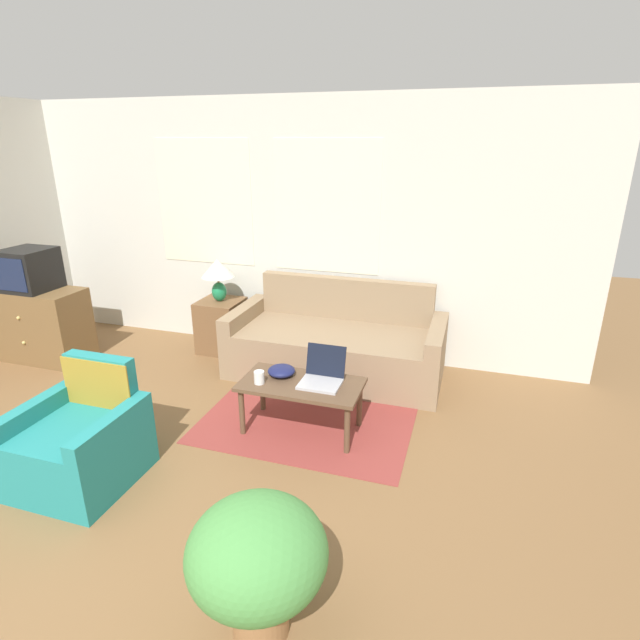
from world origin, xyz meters
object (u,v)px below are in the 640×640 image
Objects in this scene: television at (29,269)px; snack_bowl at (281,371)px; couch at (337,346)px; armchair at (83,443)px; table_lamp at (218,272)px; cup_navy at (259,377)px; coffee_table at (301,389)px; potted_plant at (257,558)px; laptop at (322,375)px.

television reaches higher than snack_bowl.
couch reaches higher than armchair.
snack_bowl is at bearing -8.39° from television.
table_lamp reaches higher than cup_navy.
couch is 2.58× the size of armchair.
couch is 1.48m from table_lamp.
coffee_table is at bearing -88.73° from couch.
table_lamp is at bearing 120.82° from potted_plant.
cup_navy is 0.21m from snack_bowl.
armchair is 1.57m from coffee_table.
television is at bearing 147.56° from potted_plant.
snack_bowl is (1.17, -1.19, -0.42)m from table_lamp.
couch is 1.07m from snack_bowl.
laptop reaches higher than snack_bowl.
armchair is 1.74m from laptop.
laptop reaches higher than cup_navy.
table_lamp is 3.47m from potted_plant.
snack_bowl is at bearing 46.41° from armchair.
cup_navy is (-0.46, -0.17, -0.01)m from laptop.
armchair is at bearing -135.50° from cup_navy.
potted_plant is (3.45, -2.19, -0.53)m from television.
television is (-3.03, -0.62, 0.69)m from couch.
couch is at bearing 98.52° from potted_plant.
couch is 2.85m from potted_plant.
television is at bearing 170.79° from coffee_table.
table_lamp is (-0.16, 2.26, 0.62)m from armchair.
snack_bowl is at bearing -45.28° from table_lamp.
table_lamp is at bearing 127.89° from cup_navy.
laptop is at bearing 20.21° from cup_navy.
table_lamp reaches higher than snack_bowl.
cup_navy reaches higher than coffee_table.
laptop is at bearing -7.70° from television.
couch is 2.17× the size of coffee_table.
television is at bearing -155.59° from table_lamp.
television is 2.07× the size of snack_bowl.
television reaches higher than table_lamp.
cup_navy is at bearing 44.50° from armchair.
potted_plant reaches higher than laptop.
television reaches higher than potted_plant.
potted_plant is at bearing -76.85° from coffee_table.
couch is at bearing 91.27° from coffee_table.
snack_bowl is (-0.34, 0.01, -0.02)m from laptop.
television is 3.27m from laptop.
snack_bowl is 0.31× the size of potted_plant.
potted_plant is (0.59, -1.77, -0.02)m from snack_bowl.
table_lamp is at bearing 141.75° from laptop.
couch is 4.54× the size of television.
potted_plant is at bearing -66.23° from cup_navy.
snack_bowl is (1.02, 1.07, 0.20)m from armchair.
table_lamp is 1.41× the size of laptop.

